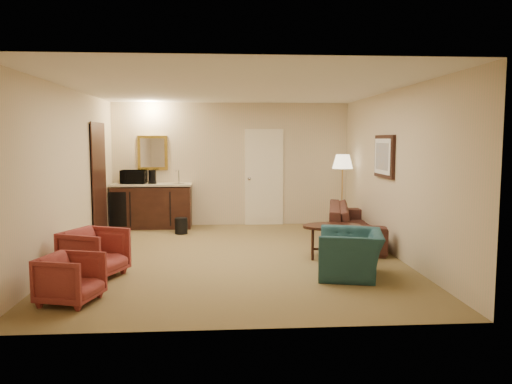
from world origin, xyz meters
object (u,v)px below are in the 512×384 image
(coffee_table, at_px, (332,241))
(waste_bin, at_px, (181,226))
(rose_chair_near, at_px, (94,251))
(coffee_maker, at_px, (152,177))
(wetbar_cabinet, at_px, (152,206))
(rose_chair_far, at_px, (71,276))
(microwave, at_px, (134,175))
(floor_lamp, at_px, (342,193))
(teal_armchair, at_px, (351,246))
(sofa, at_px, (355,218))

(coffee_table, distance_m, waste_bin, 3.30)
(rose_chair_near, height_order, coffee_maker, coffee_maker)
(coffee_table, distance_m, coffee_maker, 4.33)
(wetbar_cabinet, relative_size, rose_chair_near, 2.30)
(wetbar_cabinet, bearing_deg, rose_chair_far, -92.98)
(waste_bin, height_order, coffee_maker, coffee_maker)
(wetbar_cabinet, distance_m, microwave, 0.73)
(coffee_table, bearing_deg, rose_chair_near, -165.90)
(rose_chair_near, relative_size, coffee_maker, 2.50)
(wetbar_cabinet, distance_m, coffee_maker, 0.60)
(floor_lamp, bearing_deg, teal_armchair, -101.68)
(wetbar_cabinet, relative_size, rose_chair_far, 2.70)
(coffee_table, relative_size, waste_bin, 2.90)
(rose_chair_far, relative_size, microwave, 1.21)
(floor_lamp, bearing_deg, rose_chair_near, -142.43)
(microwave, bearing_deg, coffee_table, -36.99)
(rose_chair_far, bearing_deg, rose_chair_near, 15.42)
(rose_chair_far, bearing_deg, waste_bin, 2.98)
(rose_chair_near, xyz_separation_m, waste_bin, (0.90, 3.02, -0.20))
(wetbar_cabinet, height_order, coffee_maker, coffee_maker)
(sofa, height_order, waste_bin, sofa)
(rose_chair_far, height_order, waste_bin, rose_chair_far)
(sofa, xyz_separation_m, floor_lamp, (0.05, 1.21, 0.32))
(wetbar_cabinet, relative_size, floor_lamp, 1.06)
(rose_chair_far, bearing_deg, coffee_maker, 12.26)
(wetbar_cabinet, relative_size, coffee_maker, 5.75)
(sofa, xyz_separation_m, teal_armchair, (-0.64, -2.12, -0.04))
(waste_bin, bearing_deg, wetbar_cabinet, 132.08)
(teal_armchair, bearing_deg, floor_lamp, -178.29)
(microwave, distance_m, coffee_maker, 0.39)
(sofa, xyz_separation_m, waste_bin, (-3.15, 1.08, -0.30))
(waste_bin, bearing_deg, teal_armchair, -51.91)
(wetbar_cabinet, height_order, microwave, microwave)
(sofa, xyz_separation_m, coffee_table, (-0.67, -1.09, -0.19))
(rose_chair_near, bearing_deg, sofa, -40.58)
(microwave, bearing_deg, floor_lamp, -5.59)
(rose_chair_near, xyz_separation_m, microwave, (-0.12, 3.80, 0.73))
(teal_armchair, height_order, rose_chair_far, teal_armchair)
(rose_chair_near, xyz_separation_m, floor_lamp, (4.10, 3.15, 0.41))
(coffee_maker, bearing_deg, waste_bin, -51.45)
(rose_chair_far, relative_size, coffee_table, 0.67)
(rose_chair_far, xyz_separation_m, coffee_maker, (0.26, 4.81, 0.76))
(wetbar_cabinet, xyz_separation_m, rose_chair_near, (-0.25, -3.74, -0.10))
(wetbar_cabinet, height_order, rose_chair_far, wetbar_cabinet)
(waste_bin, xyz_separation_m, microwave, (-1.02, 0.78, 0.94))
(rose_chair_far, bearing_deg, sofa, -38.03)
(rose_chair_near, xyz_separation_m, rose_chair_far, (0.00, -1.06, -0.05))
(rose_chair_far, relative_size, waste_bin, 1.96)
(sofa, xyz_separation_m, microwave, (-4.17, 1.85, 0.64))
(rose_chair_near, height_order, waste_bin, rose_chair_near)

